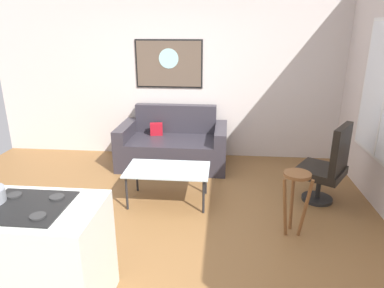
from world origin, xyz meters
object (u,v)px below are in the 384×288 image
couch (173,146)px  wall_painting (169,64)px  armchair (328,166)px  bar_stool (296,189)px  coffee_table (168,171)px

couch → wall_painting: (-0.12, 0.48, 1.26)m
armchair → couch: bearing=152.4°
bar_stool → couch: bearing=130.2°
coffee_table → wall_painting: wall_painting is taller
coffee_table → bar_stool: bar_stool is taller
armchair → wall_painting: wall_painting is taller
armchair → coffee_table: bearing=-175.4°
coffee_table → wall_painting: bearing=97.7°
couch → bar_stool: 2.44m
coffee_table → bar_stool: 1.57m
couch → coffee_table: bearing=-84.7°
coffee_table → wall_painting: (-0.24, 1.74, 1.15)m
couch → bar_stool: bearing=-49.8°
armchair → bar_stool: armchair is taller
armchair → bar_stool: 0.93m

